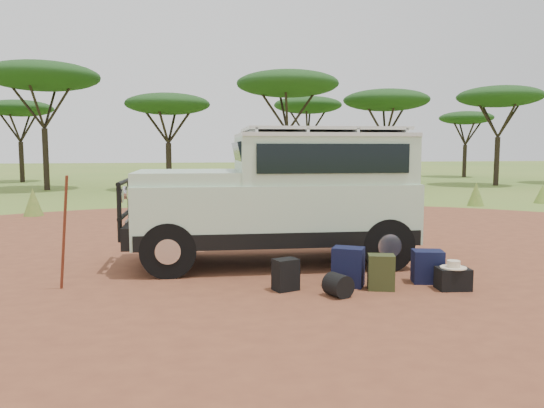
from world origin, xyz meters
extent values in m
plane|color=#567F2D|center=(0.00, 0.00, 0.00)|extent=(140.00, 140.00, 0.00)
cylinder|color=brown|center=(0.00, 0.00, 0.00)|extent=(23.00, 23.00, 0.01)
cone|color=#567F2D|center=(-6.00, 8.30, 0.42)|extent=(0.60, 0.60, 0.85)
cone|color=#567F2D|center=(-3.00, 9.20, 0.35)|extent=(0.60, 0.60, 0.70)
cone|color=#567F2D|center=(0.00, 8.80, 0.45)|extent=(0.60, 0.60, 0.90)
cone|color=#567F2D|center=(3.00, 8.40, 0.40)|extent=(0.60, 0.60, 0.80)
cone|color=#567F2D|center=(6.00, 9.10, 0.38)|extent=(0.60, 0.60, 0.75)
cone|color=#567F2D|center=(9.00, 8.50, 0.42)|extent=(0.60, 0.60, 0.85)
cone|color=#567F2D|center=(12.00, 8.90, 0.35)|extent=(0.60, 0.60, 0.70)
cylinder|color=#2C2219|center=(-8.00, 19.00, 1.53)|extent=(0.28, 0.28, 3.06)
ellipsoid|color=#163C15|center=(-8.00, 19.00, 5.58)|extent=(5.50, 5.50, 1.38)
cylinder|color=#2C2219|center=(-2.00, 18.20, 1.17)|extent=(0.28, 0.28, 2.34)
ellipsoid|color=#163C15|center=(-2.00, 18.20, 4.26)|extent=(4.20, 4.20, 1.05)
cylinder|color=#2C2219|center=(4.00, 17.80, 1.46)|extent=(0.28, 0.28, 2.93)
ellipsoid|color=#163C15|center=(4.00, 17.80, 5.33)|extent=(5.20, 5.20, 1.30)
cylinder|color=#2C2219|center=(10.00, 19.50, 1.30)|extent=(0.28, 0.28, 2.61)
ellipsoid|color=#163C15|center=(10.00, 19.50, 4.76)|extent=(4.80, 4.80, 1.20)
cylinder|color=#2C2219|center=(16.00, 18.00, 1.35)|extent=(0.28, 0.28, 2.70)
ellipsoid|color=#163C15|center=(16.00, 18.00, 4.92)|extent=(4.60, 4.60, 1.15)
cylinder|color=#2C2219|center=(-11.00, 26.00, 1.24)|extent=(0.28, 0.28, 2.48)
ellipsoid|color=#163C15|center=(-11.00, 26.00, 4.51)|extent=(4.00, 4.00, 1.00)
cylinder|color=#2C2219|center=(7.00, 25.50, 1.35)|extent=(0.28, 0.28, 2.70)
ellipsoid|color=#163C15|center=(7.00, 25.50, 4.92)|extent=(4.50, 4.50, 1.12)
cylinder|color=#2C2219|center=(19.00, 26.50, 1.17)|extent=(0.28, 0.28, 2.34)
ellipsoid|color=#163C15|center=(19.00, 26.50, 4.26)|extent=(3.80, 3.80, 0.95)
cube|color=#B6D3B4|center=(0.05, 0.37, 0.96)|extent=(4.90, 2.20, 1.02)
cube|color=black|center=(0.05, 0.37, 0.58)|extent=(4.81, 2.23, 0.26)
cube|color=#B6D3B4|center=(0.91, 0.33, 1.87)|extent=(3.07, 2.04, 0.80)
cube|color=silver|center=(0.91, 0.33, 2.30)|extent=(3.07, 2.07, 0.06)
cube|color=silver|center=(0.91, 0.33, 2.41)|extent=(2.83, 1.95, 0.05)
cube|color=#B6D3B4|center=(-1.47, 0.44, 1.57)|extent=(1.86, 1.94, 0.21)
cube|color=black|center=(-0.56, 0.40, 1.91)|extent=(0.25, 1.63, 0.56)
cube|color=black|center=(0.87, -0.64, 1.91)|extent=(2.54, 0.16, 0.48)
cube|color=black|center=(0.95, 1.30, 1.91)|extent=(2.54, 0.16, 0.48)
cube|color=black|center=(2.42, 0.26, 1.87)|extent=(0.13, 1.58, 0.44)
cube|color=black|center=(-2.42, 0.48, 0.64)|extent=(0.24, 1.95, 0.36)
cylinder|color=black|center=(-2.55, 0.49, 1.50)|extent=(0.14, 1.39, 0.07)
cylinder|color=black|center=(-2.55, 0.49, 0.93)|extent=(0.14, 1.39, 0.07)
cylinder|color=silver|center=(-2.58, 0.19, 1.28)|extent=(0.09, 0.24, 0.24)
cylinder|color=silver|center=(-2.56, 0.79, 1.28)|extent=(0.09, 0.24, 0.24)
cube|color=silver|center=(-2.51, 0.49, 0.77)|extent=(0.06, 0.45, 0.13)
cylinder|color=black|center=(-0.43, 1.33, 1.79)|extent=(0.09, 0.09, 0.88)
cylinder|color=black|center=(-1.81, -0.41, 0.45)|extent=(0.91, 0.34, 0.90)
cylinder|color=black|center=(-1.73, 1.31, 0.45)|extent=(0.91, 0.34, 0.90)
cylinder|color=black|center=(1.83, -0.58, 0.45)|extent=(0.91, 0.34, 0.90)
cylinder|color=black|center=(1.91, 1.15, 0.45)|extent=(0.91, 0.34, 0.90)
cylinder|color=maroon|center=(-3.27, -0.95, 0.85)|extent=(0.25, 0.30, 1.70)
cube|color=black|center=(-0.12, -1.51, 0.24)|extent=(0.41, 0.36, 0.47)
cube|color=#101235|center=(0.86, -1.44, 0.30)|extent=(0.56, 0.51, 0.59)
cube|color=#373D1C|center=(1.27, -1.73, 0.26)|extent=(0.44, 0.37, 0.53)
cube|color=#101235|center=(2.13, -1.47, 0.25)|extent=(0.52, 0.44, 0.51)
cube|color=black|center=(2.31, -1.92, 0.16)|extent=(0.50, 0.38, 0.33)
cylinder|color=black|center=(0.54, -1.97, 0.16)|extent=(0.43, 0.43, 0.33)
cylinder|color=beige|center=(2.31, -1.92, 0.34)|extent=(0.38, 0.38, 0.02)
cylinder|color=beige|center=(2.31, -1.92, 0.39)|extent=(0.19, 0.19, 0.09)
camera|label=1|loc=(-1.67, -8.93, 2.07)|focal=35.00mm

